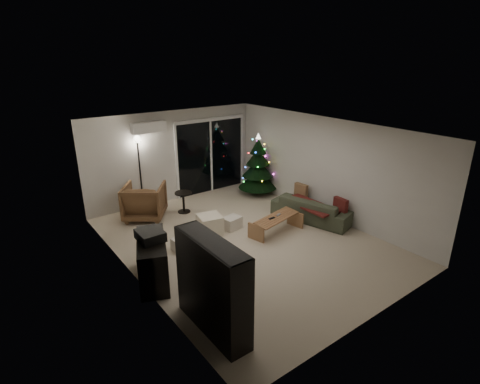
% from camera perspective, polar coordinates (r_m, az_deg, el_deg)
% --- Properties ---
extents(room, '(6.50, 7.51, 2.60)m').
position_cam_1_polar(room, '(9.35, -2.61, 2.29)').
color(room, beige).
rests_on(room, ground).
extents(bookshelf, '(0.50, 1.50, 1.47)m').
position_cam_1_polar(bookshelf, '(5.54, -5.84, -14.72)').
color(bookshelf, black).
rests_on(bookshelf, floor).
extents(media_cabinet, '(0.95, 1.40, 0.82)m').
position_cam_1_polar(media_cabinet, '(7.04, -13.18, -10.05)').
color(media_cabinet, black).
rests_on(media_cabinet, floor).
extents(stereo, '(0.42, 0.49, 0.17)m').
position_cam_1_polar(stereo, '(6.81, -13.52, -6.43)').
color(stereo, black).
rests_on(stereo, media_cabinet).
extents(armchair, '(1.35, 1.36, 0.89)m').
position_cam_1_polar(armchair, '(9.63, -14.34, -1.40)').
color(armchair, brown).
rests_on(armchair, floor).
extents(ottoman, '(0.60, 0.60, 0.46)m').
position_cam_1_polar(ottoman, '(8.63, -4.62, -5.00)').
color(ottoman, beige).
rests_on(ottoman, floor).
extents(cardboard_box_a, '(0.39, 0.31, 0.27)m').
position_cam_1_polar(cardboard_box_a, '(8.08, -8.93, -7.80)').
color(cardboard_box_a, beige).
rests_on(cardboard_box_a, floor).
extents(cardboard_box_b, '(0.46, 0.38, 0.29)m').
position_cam_1_polar(cardboard_box_b, '(8.88, -1.23, -4.73)').
color(cardboard_box_b, beige).
rests_on(cardboard_box_b, floor).
extents(side_table, '(0.55, 0.55, 0.55)m').
position_cam_1_polar(side_table, '(9.86, -8.58, -1.54)').
color(side_table, black).
rests_on(side_table, floor).
extents(floor_lamp, '(0.30, 0.30, 1.90)m').
position_cam_1_polar(floor_lamp, '(10.22, -14.95, 2.79)').
color(floor_lamp, black).
rests_on(floor_lamp, floor).
extents(sofa, '(1.28, 2.11, 0.58)m').
position_cam_1_polar(sofa, '(9.47, 10.94, -2.53)').
color(sofa, '#4B543C').
rests_on(sofa, floor).
extents(sofa_throw, '(0.62, 1.42, 0.05)m').
position_cam_1_polar(sofa_throw, '(9.35, 10.58, -1.95)').
color(sofa_throw, maroon).
rests_on(sofa_throw, sofa).
extents(cushion_a, '(0.15, 0.39, 0.38)m').
position_cam_1_polar(cushion_a, '(9.97, 9.29, 0.19)').
color(cushion_a, '#85664B').
rests_on(cushion_a, sofa).
extents(cushion_b, '(0.14, 0.39, 0.38)m').
position_cam_1_polar(cushion_b, '(9.18, 15.07, -2.05)').
color(cushion_b, maroon).
rests_on(cushion_b, sofa).
extents(coffee_table, '(1.34, 0.70, 0.40)m').
position_cam_1_polar(coffee_table, '(8.69, 5.57, -5.02)').
color(coffee_table, '#976F4B').
rests_on(coffee_table, floor).
extents(remote_a, '(0.16, 0.05, 0.02)m').
position_cam_1_polar(remote_a, '(8.51, 4.86, -3.99)').
color(remote_a, black).
rests_on(remote_a, coffee_table).
extents(remote_b, '(0.15, 0.09, 0.02)m').
position_cam_1_polar(remote_b, '(8.70, 5.88, -3.47)').
color(remote_b, slate).
rests_on(remote_b, coffee_table).
extents(christmas_tree, '(1.22, 1.22, 1.81)m').
position_cam_1_polar(christmas_tree, '(10.85, 2.73, 4.23)').
color(christmas_tree, black).
rests_on(christmas_tree, floor).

